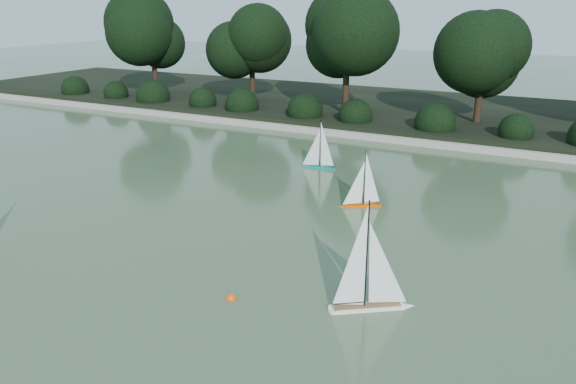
{
  "coord_description": "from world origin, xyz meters",
  "views": [
    {
      "loc": [
        3.64,
        -5.83,
        3.71
      ],
      "look_at": [
        -0.44,
        2.01,
        0.7
      ],
      "focal_mm": 35.0,
      "sensor_mm": 36.0,
      "label": 1
    }
  ],
  "objects_px": {
    "sailboat_orange": "(359,197)",
    "race_buoy": "(231,299)",
    "sailboat_white_b": "(375,292)",
    "sailboat_teal": "(316,160)"
  },
  "relations": [
    {
      "from": "sailboat_orange",
      "to": "race_buoy",
      "type": "xyz_separation_m",
      "value": [
        -0.24,
        -4.08,
        -0.18
      ]
    },
    {
      "from": "sailboat_white_b",
      "to": "race_buoy",
      "type": "distance_m",
      "value": 1.88
    },
    {
      "from": "sailboat_teal",
      "to": "race_buoy",
      "type": "height_order",
      "value": "sailboat_teal"
    },
    {
      "from": "sailboat_teal",
      "to": "sailboat_orange",
      "type": "bearing_deg",
      "value": -47.78
    },
    {
      "from": "sailboat_orange",
      "to": "race_buoy",
      "type": "bearing_deg",
      "value": -93.32
    },
    {
      "from": "sailboat_white_b",
      "to": "race_buoy",
      "type": "xyz_separation_m",
      "value": [
        -1.75,
        -0.64,
        -0.24
      ]
    },
    {
      "from": "sailboat_white_b",
      "to": "sailboat_teal",
      "type": "bearing_deg",
      "value": 121.44
    },
    {
      "from": "sailboat_orange",
      "to": "race_buoy",
      "type": "relative_size",
      "value": 7.87
    },
    {
      "from": "sailboat_orange",
      "to": "sailboat_teal",
      "type": "relative_size",
      "value": 0.94
    },
    {
      "from": "sailboat_teal",
      "to": "race_buoy",
      "type": "distance_m",
      "value": 6.3
    }
  ]
}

